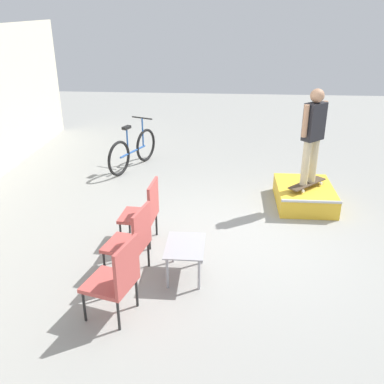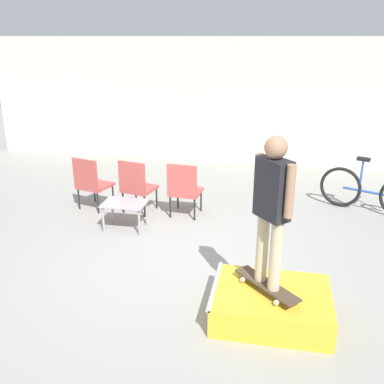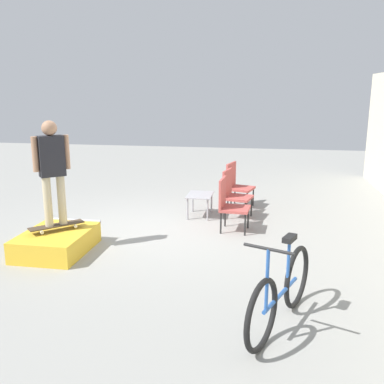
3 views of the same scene
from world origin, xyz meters
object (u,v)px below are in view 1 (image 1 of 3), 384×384
(coffee_table, at_px, (185,250))
(skateboard_on_ramp, at_px, (307,184))
(skate_ramp_box, at_px, (304,195))
(person_skater, at_px, (313,130))
(patio_chair_right, at_px, (145,210))
(patio_chair_center, at_px, (133,239))
(patio_chair_left, at_px, (117,277))
(bicycle, at_px, (133,150))

(coffee_table, bearing_deg, skateboard_on_ramp, -39.91)
(skate_ramp_box, relative_size, skateboard_on_ramp, 1.73)
(person_skater, distance_m, patio_chair_right, 3.17)
(skateboard_on_ramp, xyz_separation_m, patio_chair_center, (-2.37, 2.65, 0.11))
(patio_chair_center, bearing_deg, skate_ramp_box, 145.49)
(patio_chair_left, relative_size, patio_chair_center, 1.00)
(patio_chair_center, relative_size, bicycle, 0.58)
(patio_chair_right, bearing_deg, person_skater, 124.06)
(coffee_table, relative_size, patio_chair_right, 0.72)
(skate_ramp_box, xyz_separation_m, person_skater, (-0.06, -0.01, 1.24))
(coffee_table, bearing_deg, patio_chair_left, 141.87)
(bicycle, bearing_deg, patio_chair_left, -148.13)
(patio_chair_left, bearing_deg, person_skater, 156.30)
(person_skater, height_order, patio_chair_left, person_skater)
(person_skater, height_order, patio_chair_right, person_skater)
(skateboard_on_ramp, height_order, patio_chair_center, patio_chair_center)
(skate_ramp_box, xyz_separation_m, patio_chair_center, (-2.44, 2.64, 0.36))
(coffee_table, relative_size, patio_chair_center, 0.72)
(patio_chair_left, relative_size, patio_chair_right, 1.00)
(coffee_table, bearing_deg, patio_chair_center, 91.87)
(bicycle, bearing_deg, patio_chair_right, -143.09)
(patio_chair_center, relative_size, patio_chair_right, 1.00)
(person_skater, bearing_deg, patio_chair_right, 167.73)
(person_skater, relative_size, patio_chair_center, 1.69)
(patio_chair_left, relative_size, bicycle, 0.58)
(skateboard_on_ramp, relative_size, person_skater, 0.46)
(skate_ramp_box, height_order, coffee_table, coffee_table)
(patio_chair_right, bearing_deg, coffee_table, 43.61)
(person_skater, xyz_separation_m, patio_chair_left, (-3.23, 2.65, -0.88))
(person_skater, relative_size, bicycle, 0.98)
(skate_ramp_box, bearing_deg, coffee_table, 141.02)
(coffee_table, xyz_separation_m, bicycle, (4.07, 1.53, 0.01))
(bicycle, bearing_deg, skate_ramp_box, -93.17)
(person_skater, distance_m, bicycle, 4.03)
(bicycle, bearing_deg, patio_chair_center, -146.14)
(skateboard_on_ramp, xyz_separation_m, patio_chair_right, (-1.51, 2.65, 0.11))
(patio_chair_left, xyz_separation_m, patio_chair_right, (1.72, -0.00, 0.00))
(bicycle, bearing_deg, skateboard_on_ramp, -93.95)
(skateboard_on_ramp, xyz_separation_m, bicycle, (1.72, 3.50, -0.02))
(patio_chair_center, bearing_deg, skateboard_on_ramp, 144.60)
(person_skater, bearing_deg, skate_ramp_box, 58.92)
(skate_ramp_box, relative_size, patio_chair_right, 1.34)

